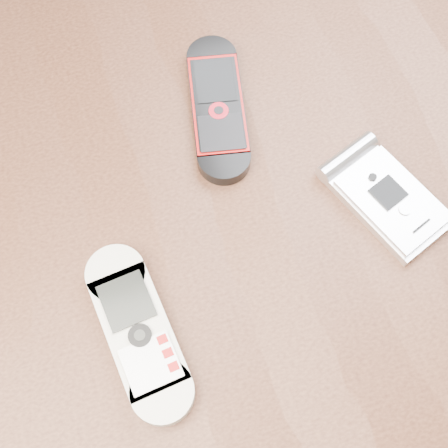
# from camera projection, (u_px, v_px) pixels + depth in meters

# --- Properties ---
(ground) EXTENTS (4.00, 4.00, 0.00)m
(ground) POSITION_uv_depth(u_px,v_px,m) (222.00, 378.00, 1.22)
(ground) COLOR #472B19
(ground) RESTS_ON ground
(table) EXTENTS (1.20, 0.80, 0.75)m
(table) POSITION_uv_depth(u_px,v_px,m) (219.00, 271.00, 0.63)
(table) COLOR black
(table) RESTS_ON ground
(nokia_white) EXTENTS (0.06, 0.16, 0.02)m
(nokia_white) POSITION_uv_depth(u_px,v_px,m) (139.00, 331.00, 0.49)
(nokia_white) COLOR beige
(nokia_white) RESTS_ON table
(nokia_black_red) EXTENTS (0.08, 0.16, 0.02)m
(nokia_black_red) POSITION_uv_depth(u_px,v_px,m) (218.00, 107.00, 0.57)
(nokia_black_red) COLOR black
(nokia_black_red) RESTS_ON table
(motorola_razr) EXTENTS (0.10, 0.13, 0.02)m
(motorola_razr) POSITION_uv_depth(u_px,v_px,m) (389.00, 199.00, 0.53)
(motorola_razr) COLOR silver
(motorola_razr) RESTS_ON table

